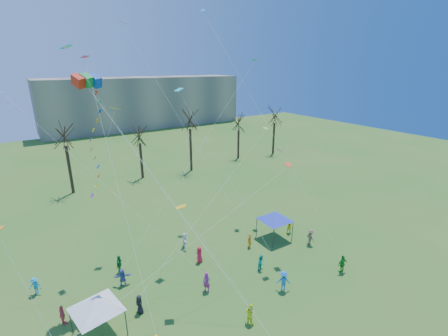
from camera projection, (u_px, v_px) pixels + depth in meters
ground at (252, 329)px, 22.95m from camera, size 160.00×160.00×0.00m
distant_building at (145, 102)px, 97.07m from camera, size 60.00×14.00×15.00m
bare_tree_row at (149, 134)px, 52.09m from camera, size 68.74×9.05×12.11m
big_box_kite at (100, 146)px, 22.88m from camera, size 4.13×8.51×21.86m
canopy_tent_white at (95, 304)px, 21.61m from camera, size 4.27×4.27×3.25m
canopy_tent_blue at (275, 216)px, 34.23m from camera, size 4.31×4.31×3.23m
festival_crowd at (197, 278)px, 27.20m from camera, size 26.43×13.40×1.85m
small_kites_aloft at (174, 119)px, 26.89m from camera, size 28.75×17.56×34.10m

